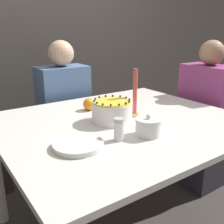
{
  "coord_description": "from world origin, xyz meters",
  "views": [
    {
      "loc": [
        -0.88,
        -1.15,
        1.28
      ],
      "look_at": [
        -0.06,
        0.02,
        0.83
      ],
      "focal_mm": 42.0,
      "sensor_mm": 36.0,
      "label": 1
    }
  ],
  "objects_px": {
    "cake": "(112,111)",
    "sugar_shaker": "(119,129)",
    "candle": "(135,97)",
    "person_man_blue_shirt": "(65,123)",
    "person_woman_floral": "(204,126)",
    "sugar_bowl": "(148,127)"
  },
  "relations": [
    {
      "from": "cake",
      "to": "sugar_shaker",
      "type": "xyz_separation_m",
      "value": [
        -0.13,
        -0.24,
        -0.0
      ]
    },
    {
      "from": "cake",
      "to": "candle",
      "type": "xyz_separation_m",
      "value": [
        0.17,
        0.0,
        0.06
      ]
    },
    {
      "from": "cake",
      "to": "person_man_blue_shirt",
      "type": "relative_size",
      "value": 0.19
    },
    {
      "from": "sugar_bowl",
      "to": "sugar_shaker",
      "type": "bearing_deg",
      "value": 167.58
    },
    {
      "from": "person_woman_floral",
      "to": "person_man_blue_shirt",
      "type": "bearing_deg",
      "value": 51.05
    },
    {
      "from": "candle",
      "to": "person_woman_floral",
      "type": "bearing_deg",
      "value": 3.48
    },
    {
      "from": "sugar_bowl",
      "to": "cake",
      "type": "bearing_deg",
      "value": 96.34
    },
    {
      "from": "sugar_bowl",
      "to": "candle",
      "type": "distance_m",
      "value": 0.32
    },
    {
      "from": "person_man_blue_shirt",
      "to": "sugar_shaker",
      "type": "bearing_deg",
      "value": 80.02
    },
    {
      "from": "cake",
      "to": "sugar_bowl",
      "type": "xyz_separation_m",
      "value": [
        0.03,
        -0.27,
        -0.02
      ]
    },
    {
      "from": "cake",
      "to": "sugar_shaker",
      "type": "height_order",
      "value": "cake"
    },
    {
      "from": "person_man_blue_shirt",
      "to": "person_woman_floral",
      "type": "height_order",
      "value": "person_woman_floral"
    },
    {
      "from": "person_man_blue_shirt",
      "to": "cake",
      "type": "bearing_deg",
      "value": 86.14
    },
    {
      "from": "cake",
      "to": "candle",
      "type": "distance_m",
      "value": 0.18
    },
    {
      "from": "person_woman_floral",
      "to": "candle",
      "type": "bearing_deg",
      "value": 93.48
    },
    {
      "from": "cake",
      "to": "person_man_blue_shirt",
      "type": "height_order",
      "value": "person_man_blue_shirt"
    },
    {
      "from": "sugar_shaker",
      "to": "candle",
      "type": "xyz_separation_m",
      "value": [
        0.3,
        0.24,
        0.06
      ]
    },
    {
      "from": "person_man_blue_shirt",
      "to": "person_woman_floral",
      "type": "xyz_separation_m",
      "value": [
        0.9,
        -0.73,
        0.0
      ]
    },
    {
      "from": "person_man_blue_shirt",
      "to": "person_woman_floral",
      "type": "relative_size",
      "value": 1.0
    },
    {
      "from": "candle",
      "to": "person_woman_floral",
      "type": "distance_m",
      "value": 0.87
    },
    {
      "from": "cake",
      "to": "candle",
      "type": "relative_size",
      "value": 0.79
    },
    {
      "from": "cake",
      "to": "sugar_bowl",
      "type": "bearing_deg",
      "value": -83.66
    }
  ]
}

